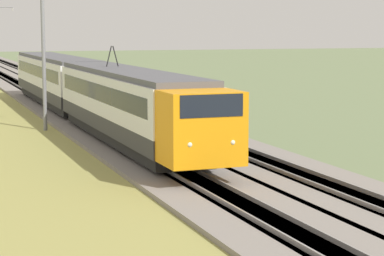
{
  "coord_description": "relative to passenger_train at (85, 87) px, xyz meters",
  "views": [
    {
      "loc": [
        -2.56,
        9.47,
        5.85
      ],
      "look_at": [
        23.4,
        0.0,
        2.2
      ],
      "focal_mm": 70.0,
      "sensor_mm": 36.0,
      "label": 1
    }
  ],
  "objects": [
    {
      "name": "passenger_train",
      "position": [
        0.0,
        0.0,
        0.0
      ],
      "size": [
        41.72,
        2.95,
        5.0
      ],
      "rotation": [
        0.0,
        0.0,
        3.14
      ],
      "color": "orange",
      "rests_on": "ground"
    },
    {
      "name": "ballast_adjacent",
      "position": [
        7.5,
        -4.11,
        -2.19
      ],
      "size": [
        240.0,
        4.4,
        0.3
      ],
      "color": "gray",
      "rests_on": "ground"
    },
    {
      "name": "track_adjacent",
      "position": [
        7.5,
        -4.11,
        -2.18
      ],
      "size": [
        240.0,
        1.57,
        0.45
      ],
      "color": "#4C4238",
      "rests_on": "ground"
    },
    {
      "name": "ballast_main",
      "position": [
        7.5,
        0.0,
        -2.19
      ],
      "size": [
        240.0,
        4.4,
        0.3
      ],
      "color": "gray",
      "rests_on": "ground"
    },
    {
      "name": "track_main",
      "position": [
        7.5,
        0.0,
        -2.18
      ],
      "size": [
        240.0,
        1.57,
        0.45
      ],
      "color": "#4C4238",
      "rests_on": "ground"
    },
    {
      "name": "catenary_mast_mid",
      "position": [
        -2.45,
        2.78,
        2.24
      ],
      "size": [
        0.22,
        2.56,
        8.87
      ],
      "color": "slate",
      "rests_on": "ground"
    }
  ]
}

